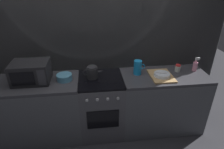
# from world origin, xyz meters

# --- Properties ---
(ground_plane) EXTENTS (8.00, 8.00, 0.00)m
(ground_plane) POSITION_xyz_m (0.00, 0.00, 0.00)
(ground_plane) COLOR #2D2D33
(back_wall) EXTENTS (3.60, 0.05, 2.40)m
(back_wall) POSITION_xyz_m (0.00, 0.32, 1.20)
(back_wall) COLOR gray
(back_wall) RESTS_ON ground_plane
(counter_left) EXTENTS (1.20, 0.60, 0.90)m
(counter_left) POSITION_xyz_m (-0.90, 0.00, 0.45)
(counter_left) COLOR #515459
(counter_left) RESTS_ON ground_plane
(stove_unit) EXTENTS (0.60, 0.63, 0.90)m
(stove_unit) POSITION_xyz_m (-0.00, -0.00, 0.45)
(stove_unit) COLOR #4C4C51
(stove_unit) RESTS_ON ground_plane
(counter_right) EXTENTS (1.20, 0.60, 0.90)m
(counter_right) POSITION_xyz_m (0.90, 0.00, 0.45)
(counter_right) COLOR #515459
(counter_right) RESTS_ON ground_plane
(microwave) EXTENTS (0.46, 0.35, 0.27)m
(microwave) POSITION_xyz_m (-0.88, 0.02, 1.04)
(microwave) COLOR black
(microwave) RESTS_ON counter_left
(kettle) EXTENTS (0.28, 0.15, 0.17)m
(kettle) POSITION_xyz_m (-0.11, 0.03, 0.98)
(kettle) COLOR #262628
(kettle) RESTS_ON stove_unit
(mixing_bowl) EXTENTS (0.20, 0.20, 0.08)m
(mixing_bowl) POSITION_xyz_m (-0.48, 0.02, 0.94)
(mixing_bowl) COLOR teal
(mixing_bowl) RESTS_ON counter_left
(pitcher) EXTENTS (0.16, 0.11, 0.20)m
(pitcher) POSITION_xyz_m (0.52, 0.07, 1.00)
(pitcher) COLOR #198CD8
(pitcher) RESTS_ON counter_right
(dish_pile) EXTENTS (0.30, 0.40, 0.07)m
(dish_pile) POSITION_xyz_m (0.83, -0.05, 0.92)
(dish_pile) COLOR tan
(dish_pile) RESTS_ON counter_right
(spice_jar) EXTENTS (0.08, 0.08, 0.10)m
(spice_jar) POSITION_xyz_m (1.11, 0.09, 0.95)
(spice_jar) COLOR silver
(spice_jar) RESTS_ON counter_right
(spray_bottle) EXTENTS (0.08, 0.06, 0.20)m
(spray_bottle) POSITION_xyz_m (1.37, 0.08, 0.98)
(spray_bottle) COLOR pink
(spray_bottle) RESTS_ON counter_right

